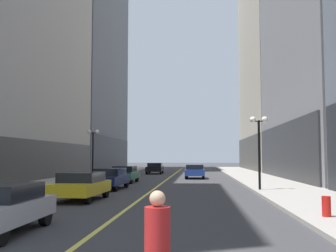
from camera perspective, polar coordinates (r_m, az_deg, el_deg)
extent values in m
plane|color=#38383A|center=(38.17, -0.02, -7.41)|extent=(200.00, 200.00, 0.00)
cube|color=#9E9991|center=(39.64, -12.09, -7.09)|extent=(4.50, 78.00, 0.15)
cube|color=#9E9991|center=(38.45, 12.44, -7.17)|extent=(4.50, 78.00, 0.15)
cube|color=#E5D64C|center=(38.17, -0.02, -7.40)|extent=(0.16, 70.00, 0.01)
cube|color=#3A3935|center=(39.84, -15.51, -4.66)|extent=(0.50, 22.80, 3.42)
cube|color=slate|center=(68.48, -12.07, 12.10)|extent=(10.74, 26.00, 42.61)
cube|color=#212327|center=(64.42, -7.82, -3.88)|extent=(0.50, 24.70, 5.00)
cube|color=#2C2C2E|center=(38.31, 15.97, -3.49)|extent=(0.50, 22.80, 5.00)
cube|color=#B7AD99|center=(69.30, 17.48, 16.53)|extent=(15.35, 26.00, 52.98)
cube|color=#403C35|center=(63.49, 11.29, -3.83)|extent=(0.50, 24.70, 5.00)
cube|color=black|center=(12.15, -22.49, -8.67)|extent=(1.69, 2.30, 0.50)
cylinder|color=black|center=(10.42, -22.49, -13.61)|extent=(0.22, 0.64, 0.64)
cylinder|color=black|center=(13.03, -16.80, -11.81)|extent=(0.22, 0.64, 0.64)
cube|color=yellow|center=(19.83, -12.19, -8.46)|extent=(2.09, 4.22, 0.55)
cube|color=black|center=(20.00, -11.97, -7.06)|extent=(1.78, 2.39, 0.50)
cylinder|color=black|center=(18.22, -11.13, -9.72)|extent=(0.25, 0.65, 0.64)
cylinder|color=black|center=(18.79, -16.10, -9.46)|extent=(0.25, 0.65, 0.64)
cylinder|color=black|center=(21.00, -8.71, -9.02)|extent=(0.25, 0.65, 0.64)
cylinder|color=black|center=(21.50, -13.10, -8.85)|extent=(0.25, 0.65, 0.64)
cube|color=#141E4C|center=(26.29, -8.23, -7.47)|extent=(1.94, 4.55, 0.55)
cube|color=black|center=(26.49, -8.10, -6.42)|extent=(1.66, 2.57, 0.50)
cylinder|color=black|center=(24.60, -7.39, -8.34)|extent=(0.24, 0.65, 0.64)
cylinder|color=black|center=(25.01, -10.87, -8.23)|extent=(0.24, 0.65, 0.64)
cylinder|color=black|center=(27.66, -5.85, -7.90)|extent=(0.24, 0.65, 0.64)
cylinder|color=black|center=(28.02, -8.98, -7.82)|extent=(0.24, 0.65, 0.64)
cube|color=#196038|center=(32.87, -6.15, -6.85)|extent=(1.89, 4.09, 0.55)
cube|color=black|center=(33.05, -6.08, -6.01)|extent=(1.64, 2.30, 0.50)
cylinder|color=black|center=(31.34, -5.23, -7.48)|extent=(0.23, 0.64, 0.64)
cylinder|color=black|center=(31.66, -8.08, -7.42)|extent=(0.23, 0.64, 0.64)
cylinder|color=black|center=(34.14, -4.37, -7.22)|extent=(0.23, 0.64, 0.64)
cylinder|color=black|center=(34.43, -7.00, -7.18)|extent=(0.23, 0.64, 0.64)
cube|color=navy|center=(38.86, 3.78, -6.47)|extent=(1.82, 4.14, 0.55)
cube|color=black|center=(38.64, 3.77, -5.77)|extent=(1.60, 2.32, 0.50)
cylinder|color=black|center=(40.34, 2.68, -6.78)|extent=(0.22, 0.64, 0.64)
cylinder|color=black|center=(40.32, 4.93, -6.77)|extent=(0.22, 0.64, 0.64)
cylinder|color=black|center=(37.44, 2.55, -6.97)|extent=(0.22, 0.64, 0.64)
cylinder|color=black|center=(37.43, 4.97, -6.96)|extent=(0.22, 0.64, 0.64)
cube|color=black|center=(49.25, -1.85, -6.02)|extent=(1.91, 4.12, 0.55)
cube|color=black|center=(49.44, -1.83, -5.46)|extent=(1.67, 2.31, 0.50)
cylinder|color=black|center=(47.76, -1.04, -6.40)|extent=(0.23, 0.64, 0.64)
cylinder|color=black|center=(47.92, -2.99, -6.39)|extent=(0.23, 0.64, 0.64)
cylinder|color=black|center=(50.61, -0.77, -6.28)|extent=(0.23, 0.64, 0.64)
cylinder|color=black|center=(50.77, -2.62, -6.27)|extent=(0.23, 0.64, 0.64)
cylinder|color=#B21E1E|center=(5.47, -1.50, -14.48)|extent=(0.47, 0.47, 0.62)
sphere|color=tan|center=(5.41, -1.49, -10.13)|extent=(0.21, 0.21, 0.21)
cylinder|color=black|center=(36.35, -10.50, -4.18)|extent=(0.14, 0.14, 4.20)
cylinder|color=black|center=(36.41, -10.45, -0.95)|extent=(0.80, 0.06, 0.06)
sphere|color=white|center=(36.50, -10.98, -0.80)|extent=(0.36, 0.36, 0.36)
sphere|color=white|center=(36.33, -9.91, -0.79)|extent=(0.36, 0.36, 0.36)
cylinder|color=black|center=(24.53, 12.66, -4.12)|extent=(0.14, 0.14, 4.20)
cylinder|color=black|center=(24.61, 12.58, 0.66)|extent=(0.80, 0.06, 0.06)
sphere|color=white|center=(24.57, 11.77, 0.89)|extent=(0.36, 0.36, 0.36)
sphere|color=white|center=(24.68, 13.38, 0.89)|extent=(0.36, 0.36, 0.36)
cylinder|color=red|center=(14.20, 21.30, -10.74)|extent=(0.28, 0.28, 0.80)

